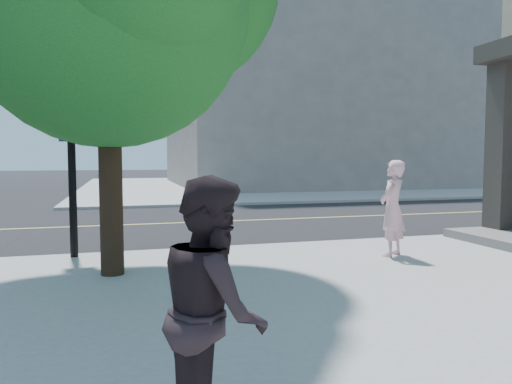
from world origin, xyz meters
name	(u,v)px	position (x,y,z in m)	size (l,w,h in m)	color
ground	(46,261)	(0.00, 0.00, 0.00)	(140.00, 140.00, 0.00)	black
road_ew	(70,227)	(0.00, 4.50, 0.01)	(140.00, 9.00, 0.01)	black
sidewalk_ne	(303,185)	(13.50, 21.50, 0.06)	(29.00, 25.00, 0.12)	#959595
filler_ne	(307,83)	(14.00, 22.00, 7.12)	(18.00, 16.00, 14.00)	slate
man_on_phone	(392,208)	(6.09, -1.79, 0.99)	(0.63, 0.42, 1.74)	#E6A8B7
pedestrian	(214,311)	(1.90, -6.53, 0.96)	(0.81, 0.63, 1.67)	black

